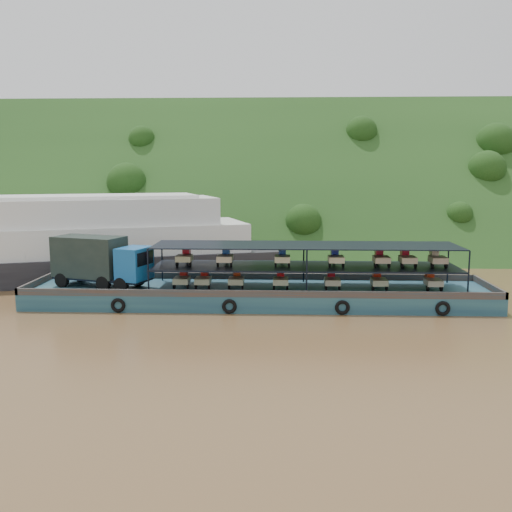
{
  "coord_description": "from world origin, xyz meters",
  "views": [
    {
      "loc": [
        -0.15,
        -42.88,
        10.17
      ],
      "look_at": [
        -2.0,
        3.0,
        3.2
      ],
      "focal_mm": 40.0,
      "sensor_mm": 36.0,
      "label": 1
    }
  ],
  "objects": [
    {
      "name": "passenger_ferry",
      "position": [
        -19.66,
        9.82,
        3.38
      ],
      "size": [
        39.5,
        21.97,
        7.8
      ],
      "rotation": [
        0.0,
        0.0,
        0.34
      ],
      "color": "black",
      "rests_on": "ground"
    },
    {
      "name": "hillside",
      "position": [
        0.0,
        36.0,
        0.0
      ],
      "size": [
        140.0,
        39.6,
        39.6
      ],
      "primitive_type": "cube",
      "rotation": [
        0.79,
        0.0,
        0.0
      ],
      "color": "#1B3B15",
      "rests_on": "ground"
    },
    {
      "name": "cargo_barge",
      "position": [
        -3.19,
        -0.01,
        1.29
      ],
      "size": [
        35.0,
        7.18,
        5.08
      ],
      "color": "#16354E",
      "rests_on": "ground"
    },
    {
      "name": "ground",
      "position": [
        0.0,
        0.0,
        0.0
      ],
      "size": [
        160.0,
        160.0,
        0.0
      ],
      "primitive_type": "plane",
      "color": "brown",
      "rests_on": "ground"
    }
  ]
}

